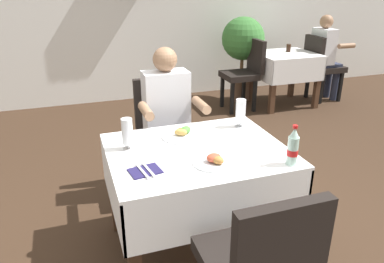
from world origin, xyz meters
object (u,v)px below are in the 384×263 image
seated_diner_far (168,117)px  potted_plant_corner (243,44)px  beer_glass_left (127,133)px  napkin_cutlery_set (145,171)px  plate_far_diner (182,134)px  beer_glass_middle (240,113)px  background_dining_table (285,67)px  chair_far_diner_seat (164,130)px  plate_near_camera (214,161)px  cola_bottle_primary (293,148)px  background_patron (326,53)px  main_dining_table (197,173)px  background_chair_left (245,70)px  background_chair_right (321,64)px  background_table_tumbler (288,48)px

seated_diner_far → potted_plant_corner: (1.75, 2.26, 0.14)m
beer_glass_left → napkin_cutlery_set: bearing=-83.6°
plate_far_diner → beer_glass_middle: beer_glass_middle is taller
beer_glass_middle → background_dining_table: (1.83, 2.32, -0.30)m
chair_far_diner_seat → plate_near_camera: bearing=-88.7°
seated_diner_far → cola_bottle_primary: seated_diner_far is taller
napkin_cutlery_set → background_patron: (3.30, 2.77, -0.05)m
beer_glass_middle → napkin_cutlery_set: size_ratio=1.04×
main_dining_table → beer_glass_left: (-0.41, 0.14, 0.28)m
background_dining_table → napkin_cutlery_set: bearing=-133.5°
background_dining_table → potted_plant_corner: bearing=140.6°
background_chair_left → background_patron: background_patron is taller
background_dining_table → plate_near_camera: bearing=-128.5°
main_dining_table → napkin_cutlery_set: 0.45m
background_chair_left → cola_bottle_primary: bearing=-111.8°
plate_far_diner → background_chair_right: (2.91, 2.36, -0.22)m
chair_far_diner_seat → plate_far_diner: size_ratio=3.75×
chair_far_diner_seat → background_chair_right: 3.37m
plate_far_diner → napkin_cutlery_set: plate_far_diner is taller
cola_bottle_primary → potted_plant_corner: 3.60m
napkin_cutlery_set → chair_far_diner_seat: bearing=70.0°
chair_far_diner_seat → napkin_cutlery_set: (-0.37, -1.02, 0.20)m
napkin_cutlery_set → potted_plant_corner: bearing=56.0°
beer_glass_middle → background_chair_left: (1.21, 2.32, -0.30)m
plate_far_diner → potted_plant_corner: potted_plant_corner is taller
plate_near_camera → beer_glass_left: 0.57m
chair_far_diner_seat → background_chair_left: (1.63, 1.75, 0.00)m
potted_plant_corner → chair_far_diner_seat: bearing=-129.4°
cola_bottle_primary → potted_plant_corner: potted_plant_corner is taller
plate_near_camera → potted_plant_corner: bearing=61.4°
cola_bottle_primary → background_chair_right: (2.43, 2.95, -0.30)m
chair_far_diner_seat → beer_glass_left: bearing=-120.5°
plate_far_diner → beer_glass_middle: (0.45, 0.04, 0.08)m
beer_glass_middle → potted_plant_corner: bearing=63.7°
chair_far_diner_seat → cola_bottle_primary: cola_bottle_primary is taller
beer_glass_middle → napkin_cutlery_set: (-0.79, -0.44, -0.10)m
beer_glass_left → background_table_tumbler: bearing=42.6°
chair_far_diner_seat → background_chair_left: bearing=47.1°
background_chair_left → chair_far_diner_seat: bearing=-132.9°
seated_diner_far → background_table_tumbler: seated_diner_far is taller
cola_bottle_primary → background_chair_left: (1.18, 2.95, -0.30)m
plate_near_camera → background_chair_right: (2.85, 2.80, -0.22)m
plate_far_diner → background_patron: (2.96, 2.36, -0.06)m
chair_far_diner_seat → beer_glass_middle: bearing=-54.0°
beer_glass_middle → plate_far_diner: bearing=-175.2°
plate_far_diner → beer_glass_middle: 0.46m
chair_far_diner_seat → background_patron: (2.93, 1.75, 0.16)m
cola_bottle_primary → napkin_cutlery_set: 0.84m
main_dining_table → background_chair_right: bearing=41.9°
cola_bottle_primary → background_chair_right: cola_bottle_primary is taller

